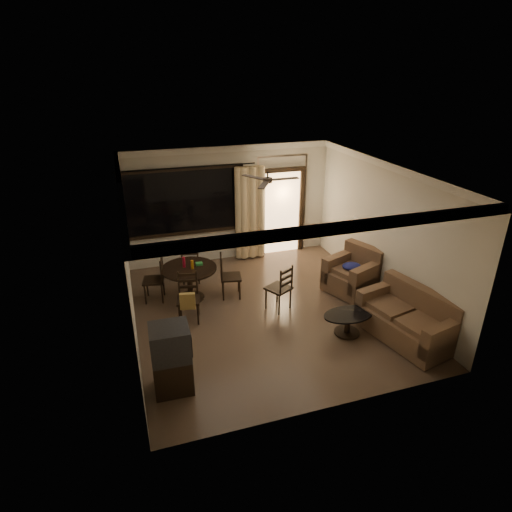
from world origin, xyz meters
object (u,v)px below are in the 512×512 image
object	(u,v)px
dining_chair_west	(155,287)
tv_cabinet	(172,359)
armchair	(354,274)
coffee_table	(348,320)
side_chair	(279,296)
dining_chair_east	(230,284)
sofa	(409,320)
dining_chair_south	(189,306)
dining_chair_north	(191,270)
dining_table	(189,274)

from	to	relation	value
dining_chair_west	tv_cabinet	xyz separation A→B (m)	(-0.01, -2.81, 0.26)
armchair	coffee_table	distance (m)	1.69
tv_cabinet	side_chair	xyz separation A→B (m)	(2.32, 1.69, -0.26)
dining_chair_west	dining_chair_east	bearing A→B (deg)	89.13
sofa	tv_cabinet	bearing A→B (deg)	168.52
dining_chair_west	armchair	world-z (taller)	armchair
dining_chair_south	coffee_table	xyz separation A→B (m)	(2.66, -1.31, -0.03)
dining_chair_west	dining_chair_north	world-z (taller)	same
side_chair	dining_chair_east	bearing A→B (deg)	-74.04
dining_chair_west	dining_chair_north	size ratio (longest dim) A/B	1.00
dining_chair_west	sofa	world-z (taller)	dining_chair_west
dining_table	dining_chair_south	xyz separation A→B (m)	(-0.17, -0.84, -0.25)
dining_chair_west	armchair	size ratio (longest dim) A/B	0.77
dining_chair_west	coffee_table	bearing A→B (deg)	65.46
sofa	coffee_table	world-z (taller)	sofa
dining_table	dining_chair_south	bearing A→B (deg)	-101.51
dining_chair_east	dining_chair_west	bearing A→B (deg)	89.13
dining_chair_west	tv_cabinet	bearing A→B (deg)	11.18
side_chair	coffee_table	bearing A→B (deg)	97.43
coffee_table	dining_chair_south	bearing A→B (deg)	153.83
dining_table	sofa	xyz separation A→B (m)	(3.45, -2.58, -0.20)
dining_table	dining_chair_east	xyz separation A→B (m)	(0.82, -0.17, -0.28)
sofa	side_chair	distance (m)	2.46
dining_table	coffee_table	xyz separation A→B (m)	(2.49, -2.15, -0.28)
dining_chair_west	dining_chair_south	bearing A→B (deg)	39.26
sofa	coffee_table	size ratio (longest dim) A/B	1.95
coffee_table	side_chair	distance (m)	1.49
sofa	dining_chair_west	bearing A→B (deg)	134.18
dining_chair_north	armchair	bearing A→B (deg)	166.52
dining_chair_south	dining_chair_north	world-z (taller)	same
dining_chair_north	tv_cabinet	distance (m)	3.53
dining_chair_south	dining_chair_north	distance (m)	1.64
dining_chair_south	dining_chair_north	size ratio (longest dim) A/B	1.00
dining_chair_south	sofa	xyz separation A→B (m)	(3.62, -1.73, 0.05)
tv_cabinet	side_chair	world-z (taller)	tv_cabinet
dining_chair_east	coffee_table	world-z (taller)	dining_chair_east
dining_chair_west	dining_chair_east	xyz separation A→B (m)	(1.52, -0.33, 0.00)
sofa	armchair	world-z (taller)	armchair
dining_chair_north	armchair	size ratio (longest dim) A/B	0.77
dining_chair_south	sofa	distance (m)	4.01
sofa	dining_table	bearing A→B (deg)	130.85
dining_chair_north	sofa	distance (m)	4.70
dining_table	dining_chair_north	world-z (taller)	dining_chair_north
dining_table	dining_chair_south	size ratio (longest dim) A/B	1.19
sofa	dining_chair_east	bearing A→B (deg)	125.11
dining_table	dining_chair_north	xyz separation A→B (m)	(0.15, 0.77, -0.28)
dining_chair_east	tv_cabinet	size ratio (longest dim) A/B	0.88
dining_chair_north	tv_cabinet	xyz separation A→B (m)	(-0.87, -3.41, 0.26)
dining_chair_south	side_chair	distance (m)	1.78
dining_table	armchair	world-z (taller)	armchair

